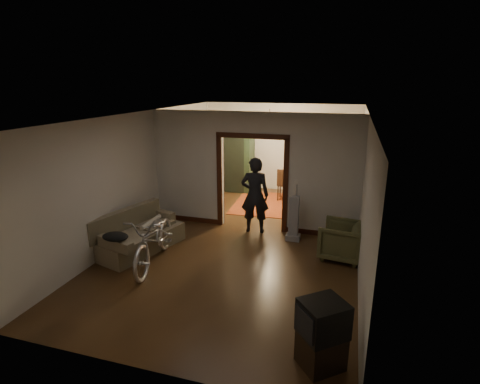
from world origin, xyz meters
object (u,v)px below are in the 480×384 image
at_px(bicycle, 155,239).
at_px(armchair, 341,240).
at_px(sofa, 140,231).
at_px(locker, 238,162).
at_px(person, 255,195).
at_px(desk, 312,185).

bearing_deg(bicycle, armchair, 10.75).
relative_size(sofa, locker, 0.97).
xyz_separation_m(sofa, person, (2.07, 1.68, 0.47)).
height_order(bicycle, armchair, bicycle).
height_order(sofa, locker, locker).
bearing_deg(bicycle, locker, 79.60).
relative_size(bicycle, desk, 2.10).
height_order(bicycle, person, person).
bearing_deg(locker, desk, 4.18).
bearing_deg(desk, locker, -162.76).
distance_m(sofa, desk, 5.81).
xyz_separation_m(armchair, locker, (-3.42, 4.06, 0.59)).
distance_m(armchair, desk, 4.23).
bearing_deg(sofa, bicycle, -21.88).
relative_size(locker, desk, 2.02).
relative_size(sofa, armchair, 2.27).
xyz_separation_m(locker, desk, (2.40, 0.05, -0.61)).
bearing_deg(person, sofa, 31.68).
bearing_deg(desk, person, -91.15).
height_order(locker, desk, locker).
xyz_separation_m(bicycle, armchair, (3.48, 1.30, -0.15)).
relative_size(armchair, desk, 0.86).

